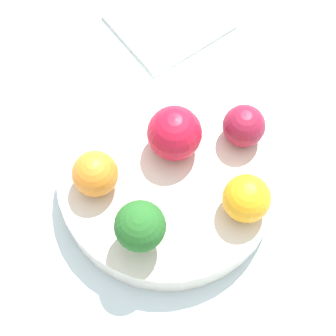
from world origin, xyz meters
TOP-DOWN VIEW (x-y plane):
  - ground_plane at (0.00, 0.00)m, footprint 6.00×6.00m
  - table_surface at (0.00, 0.00)m, footprint 1.20×1.20m
  - bowl at (0.00, 0.00)m, footprint 0.23×0.23m
  - broccoli at (0.08, 0.01)m, footprint 0.05×0.05m
  - apple_red at (-0.07, 0.05)m, footprint 0.04×0.04m
  - apple_green at (-0.03, -0.01)m, footprint 0.06×0.06m
  - orange_front at (0.04, -0.06)m, footprint 0.05×0.05m
  - orange_back at (0.00, 0.09)m, footprint 0.05×0.05m
  - napkin at (-0.21, -0.10)m, footprint 0.17×0.16m

SIDE VIEW (x-z plane):
  - ground_plane at x=0.00m, z-range 0.00..0.00m
  - table_surface at x=0.00m, z-range 0.00..0.02m
  - napkin at x=-0.21m, z-range 0.02..0.03m
  - bowl at x=0.00m, z-range 0.02..0.06m
  - apple_red at x=-0.07m, z-range 0.06..0.10m
  - orange_front at x=0.04m, z-range 0.06..0.11m
  - orange_back at x=0.00m, z-range 0.06..0.11m
  - apple_green at x=-0.03m, z-range 0.06..0.12m
  - broccoli at x=0.08m, z-range 0.06..0.13m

